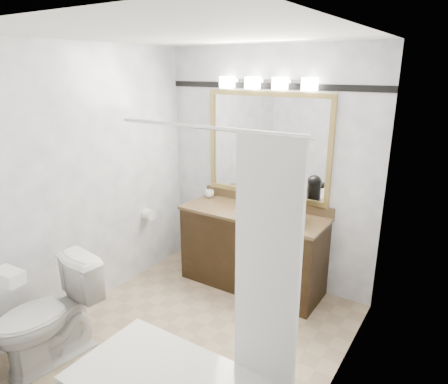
% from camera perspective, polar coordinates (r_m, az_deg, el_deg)
% --- Properties ---
extents(room, '(2.42, 2.62, 2.52)m').
position_cam_1_polar(room, '(3.20, -4.53, -1.42)').
color(room, tan).
rests_on(room, ground).
extents(vanity, '(1.53, 0.58, 0.97)m').
position_cam_1_polar(vanity, '(4.29, 4.06, -7.97)').
color(vanity, black).
rests_on(vanity, ground).
extents(mirror, '(1.40, 0.04, 1.10)m').
position_cam_1_polar(mirror, '(4.19, 6.15, 6.59)').
color(mirror, '#AA914C').
rests_on(mirror, room).
extents(vanity_light_bar, '(1.02, 0.14, 0.12)m').
position_cam_1_polar(vanity_light_bar, '(4.07, 6.08, 15.26)').
color(vanity_light_bar, silver).
rests_on(vanity_light_bar, room).
extents(accent_stripe, '(2.40, 0.01, 0.06)m').
position_cam_1_polar(accent_stripe, '(4.13, 6.49, 14.81)').
color(accent_stripe, black).
rests_on(accent_stripe, room).
extents(tp_roll, '(0.11, 0.12, 0.12)m').
position_cam_1_polar(tp_roll, '(4.56, -10.72, -3.17)').
color(tp_roll, white).
rests_on(tp_roll, room).
extents(toilet, '(0.57, 0.86, 0.82)m').
position_cam_1_polar(toilet, '(3.57, -23.89, -15.84)').
color(toilet, white).
rests_on(toilet, ground).
extents(tissue_box, '(0.24, 0.14, 0.09)m').
position_cam_1_polar(tissue_box, '(3.25, -28.41, -10.56)').
color(tissue_box, white).
rests_on(tissue_box, toilet).
extents(coffee_maker, '(0.19, 0.22, 0.35)m').
position_cam_1_polar(coffee_maker, '(3.91, 10.21, -1.55)').
color(coffee_maker, black).
rests_on(coffee_maker, vanity).
extents(cup_left, '(0.13, 0.13, 0.09)m').
position_cam_1_polar(cup_left, '(4.58, -2.12, -0.25)').
color(cup_left, white).
rests_on(cup_left, vanity).
extents(soap_bottle_a, '(0.06, 0.06, 0.10)m').
position_cam_1_polar(soap_bottle_a, '(4.37, 3.69, -1.06)').
color(soap_bottle_a, white).
rests_on(soap_bottle_a, vanity).
extents(soap_bottle_b, '(0.09, 0.09, 0.09)m').
position_cam_1_polar(soap_bottle_b, '(4.13, 7.95, -2.31)').
color(soap_bottle_b, white).
rests_on(soap_bottle_b, vanity).
extents(soap_bar, '(0.08, 0.05, 0.02)m').
position_cam_1_polar(soap_bar, '(4.26, 4.21, -2.10)').
color(soap_bar, beige).
rests_on(soap_bar, vanity).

